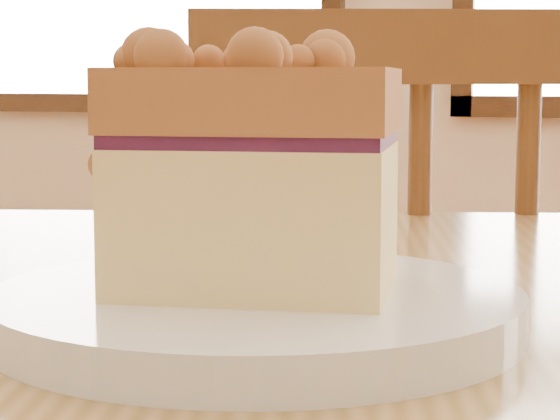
# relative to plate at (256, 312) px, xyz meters

# --- Properties ---
(plate) EXTENTS (0.24, 0.24, 0.02)m
(plate) POSITION_rel_plate_xyz_m (0.00, 0.00, 0.00)
(plate) COLOR white
(plate) RESTS_ON cafe_table_main
(cake_slice) EXTENTS (0.14, 0.11, 0.11)m
(cake_slice) POSITION_rel_plate_xyz_m (-0.00, 0.00, 0.07)
(cake_slice) COLOR #F4DB8A
(cake_slice) RESTS_ON plate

